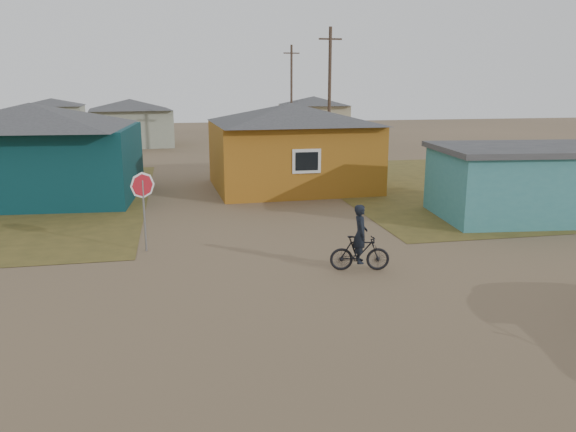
% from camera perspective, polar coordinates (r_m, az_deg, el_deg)
% --- Properties ---
extents(ground, '(120.00, 120.00, 0.00)m').
position_cam_1_polar(ground, '(12.59, 2.25, -8.90)').
color(ground, brown).
extents(grass_ne, '(20.00, 18.00, 0.00)m').
position_cam_1_polar(grass_ne, '(29.93, 22.90, 3.14)').
color(grass_ne, brown).
rests_on(grass_ne, ground).
extents(house_teal, '(8.93, 7.08, 4.00)m').
position_cam_1_polar(house_teal, '(25.61, -24.40, 6.08)').
color(house_teal, '#092D32').
rests_on(house_teal, ground).
extents(house_yellow, '(7.72, 6.76, 3.90)m').
position_cam_1_polar(house_yellow, '(26.01, 0.36, 7.24)').
color(house_yellow, '#9B5F17').
rests_on(house_yellow, ground).
extents(shed_turquoise, '(6.71, 4.93, 2.60)m').
position_cam_1_polar(shed_turquoise, '(21.92, 22.89, 3.22)').
color(shed_turquoise, teal).
rests_on(shed_turquoise, ground).
extents(house_pale_west, '(7.04, 6.15, 3.60)m').
position_cam_1_polar(house_pale_west, '(45.53, -15.67, 9.19)').
color(house_pale_west, gray).
rests_on(house_pale_west, ground).
extents(house_beige_east, '(6.95, 6.05, 3.60)m').
position_cam_1_polar(house_beige_east, '(52.97, 2.59, 10.18)').
color(house_beige_east, tan).
rests_on(house_beige_east, ground).
extents(house_pale_north, '(6.28, 5.81, 3.40)m').
position_cam_1_polar(house_pale_north, '(58.48, -22.80, 9.37)').
color(house_pale_north, gray).
rests_on(house_pale_north, ground).
extents(utility_pole_near, '(1.40, 0.20, 8.00)m').
position_cam_1_polar(utility_pole_near, '(34.60, 4.23, 12.27)').
color(utility_pole_near, '#453429').
rests_on(utility_pole_near, ground).
extents(utility_pole_far, '(1.40, 0.20, 8.00)m').
position_cam_1_polar(utility_pole_far, '(50.39, 0.35, 12.62)').
color(utility_pole_far, '#453429').
rests_on(utility_pole_far, ground).
extents(stop_sign, '(0.76, 0.16, 2.33)m').
position_cam_1_polar(stop_sign, '(16.49, -14.52, 2.27)').
color(stop_sign, gray).
rests_on(stop_sign, ground).
extents(cyclist, '(1.61, 0.72, 1.76)m').
position_cam_1_polar(cyclist, '(14.66, 7.32, -3.11)').
color(cyclist, black).
rests_on(cyclist, ground).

